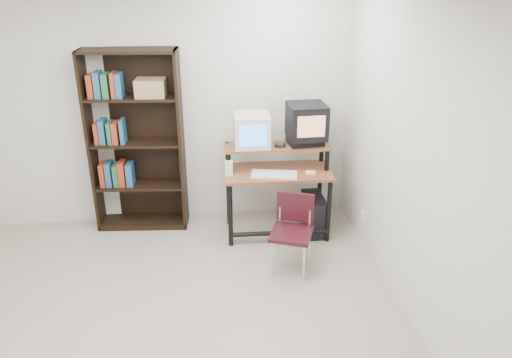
{
  "coord_description": "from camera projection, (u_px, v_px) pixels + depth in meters",
  "views": [
    {
      "loc": [
        0.3,
        -3.3,
        2.78
      ],
      "look_at": [
        0.85,
        1.1,
        0.82
      ],
      "focal_mm": 35.0,
      "sensor_mm": 36.0,
      "label": 1
    }
  ],
  "objects": [
    {
      "name": "mousepad",
      "position": [
        310.0,
        175.0,
        5.19
      ],
      "size": [
        0.23,
        0.19,
        0.01
      ],
      "primitive_type": "cube",
      "rotation": [
        0.0,
        0.0,
        -0.05
      ],
      "color": "black",
      "rests_on": "computer_desk"
    },
    {
      "name": "right_wall",
      "position": [
        423.0,
        171.0,
        3.79
      ],
      "size": [
        0.01,
        4.0,
        2.6
      ],
      "primitive_type": "cube",
      "color": "beige",
      "rests_on": "floor"
    },
    {
      "name": "crt_monitor",
      "position": [
        252.0,
        131.0,
        5.18
      ],
      "size": [
        0.38,
        0.39,
        0.34
      ],
      "rotation": [
        0.0,
        0.0,
        -0.04
      ],
      "color": "silver",
      "rests_on": "computer_desk"
    },
    {
      "name": "cd_spindle",
      "position": [
        280.0,
        145.0,
        5.21
      ],
      "size": [
        0.12,
        0.12,
        0.05
      ],
      "primitive_type": "cylinder",
      "rotation": [
        0.0,
        0.0,
        -0.02
      ],
      "color": "#26262B",
      "rests_on": "computer_desk"
    },
    {
      "name": "pc_tower",
      "position": [
        314.0,
        214.0,
        5.48
      ],
      "size": [
        0.2,
        0.45,
        0.42
      ],
      "primitive_type": "cube",
      "rotation": [
        0.0,
        0.0,
        0.0
      ],
      "color": "black",
      "rests_on": "floor"
    },
    {
      "name": "mouse",
      "position": [
        310.0,
        173.0,
        5.17
      ],
      "size": [
        0.11,
        0.07,
        0.03
      ],
      "primitive_type": "cube",
      "rotation": [
        0.0,
        0.0,
        -0.11
      ],
      "color": "white",
      "rests_on": "mousepad"
    },
    {
      "name": "back_wall",
      "position": [
        167.0,
        108.0,
        5.38
      ],
      "size": [
        4.0,
        0.01,
        2.6
      ],
      "primitive_type": "cube",
      "color": "beige",
      "rests_on": "floor"
    },
    {
      "name": "computer_desk",
      "position": [
        277.0,
        175.0,
        5.29
      ],
      "size": [
        1.13,
        0.6,
        0.98
      ],
      "rotation": [
        0.0,
        0.0,
        -0.04
      ],
      "color": "brown",
      "rests_on": "floor"
    },
    {
      "name": "crt_tv",
      "position": [
        307.0,
        121.0,
        5.19
      ],
      "size": [
        0.4,
        0.4,
        0.36
      ],
      "rotation": [
        0.0,
        0.0,
        0.04
      ],
      "color": "black",
      "rests_on": "vcr"
    },
    {
      "name": "keyboard",
      "position": [
        274.0,
        175.0,
        5.13
      ],
      "size": [
        0.51,
        0.31,
        0.03
      ],
      "primitive_type": "cube",
      "rotation": [
        0.0,
        0.0,
        -0.23
      ],
      "color": "silver",
      "rests_on": "computer_desk"
    },
    {
      "name": "wall_outlet",
      "position": [
        362.0,
        216.0,
        5.24
      ],
      "size": [
        0.02,
        0.08,
        0.12
      ],
      "primitive_type": "cube",
      "color": "beige",
      "rests_on": "right_wall"
    },
    {
      "name": "vcr",
      "position": [
        305.0,
        141.0,
        5.27
      ],
      "size": [
        0.38,
        0.29,
        0.08
      ],
      "primitive_type": "cube",
      "rotation": [
        0.0,
        0.0,
        0.1
      ],
      "color": "black",
      "rests_on": "computer_desk"
    },
    {
      "name": "desk_speaker",
      "position": [
        229.0,
        168.0,
        5.12
      ],
      "size": [
        0.08,
        0.08,
        0.17
      ],
      "primitive_type": "cube",
      "rotation": [
        0.0,
        0.0,
        -0.07
      ],
      "color": "silver",
      "rests_on": "computer_desk"
    },
    {
      "name": "bookshelf",
      "position": [
        137.0,
        140.0,
        5.33
      ],
      "size": [
        1.01,
        0.42,
        1.97
      ],
      "rotation": [
        0.0,
        0.0,
        -0.09
      ],
      "color": "black",
      "rests_on": "floor"
    },
    {
      "name": "school_chair",
      "position": [
        293.0,
        225.0,
        4.74
      ],
      "size": [
        0.49,
        0.49,
        0.75
      ],
      "rotation": [
        0.0,
        0.0,
        -0.38
      ],
      "color": "black",
      "rests_on": "floor"
    },
    {
      "name": "floor",
      "position": [
        170.0,
        329.0,
        4.09
      ],
      "size": [
        4.0,
        4.0,
        0.01
      ],
      "primitive_type": "cube",
      "color": "#A59989",
      "rests_on": "ground"
    }
  ]
}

